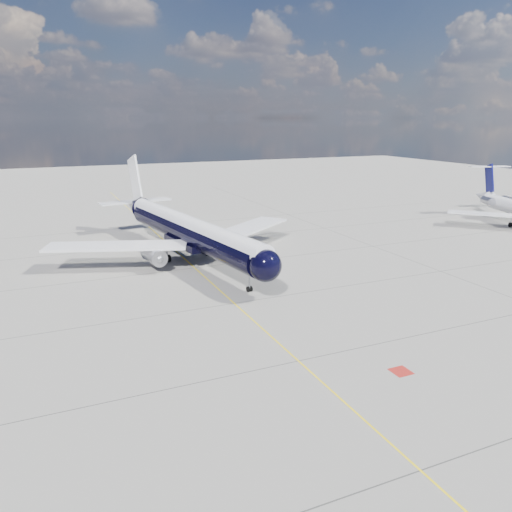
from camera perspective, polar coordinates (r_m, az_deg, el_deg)
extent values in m
plane|color=gray|center=(74.14, -8.16, -0.33)|extent=(320.00, 320.00, 0.00)
cube|color=yellow|center=(69.52, -7.02, -1.35)|extent=(0.16, 160.00, 0.01)
cube|color=maroon|center=(43.51, 16.23, -12.55)|extent=(1.60, 1.60, 0.01)
cylinder|color=black|center=(72.30, -7.52, 2.66)|extent=(9.21, 37.44, 3.73)
sphere|color=black|center=(55.65, 1.08, -1.10)|extent=(4.24, 4.24, 3.73)
cone|color=black|center=(93.27, -13.59, 5.62)|extent=(4.71, 7.35, 3.73)
cylinder|color=white|center=(72.11, -7.55, 3.39)|extent=(8.69, 39.26, 2.91)
cube|color=black|center=(55.34, 1.20, -0.61)|extent=(2.50, 1.51, 0.54)
cube|color=white|center=(70.34, -15.63, 1.11)|extent=(19.40, 10.91, 0.31)
cube|color=white|center=(78.49, -1.13, 3.15)|extent=(18.06, 15.16, 0.31)
cube|color=black|center=(72.62, -7.49, 1.61)|extent=(5.53, 10.32, 0.98)
cylinder|color=#B9B9C1|center=(68.65, -11.59, 0.06)|extent=(2.84, 4.79, 2.20)
cylinder|color=#B9B9C1|center=(73.92, -2.34, 1.47)|extent=(2.84, 4.79, 2.20)
sphere|color=gray|center=(66.79, -10.95, -0.34)|extent=(1.23, 1.23, 1.08)
sphere|color=gray|center=(72.20, -1.52, 1.13)|extent=(1.23, 1.23, 1.08)
cube|color=white|center=(68.64, -11.68, 0.68)|extent=(0.68, 3.14, 1.08)
cube|color=white|center=(73.91, -2.42, 2.05)|extent=(0.68, 3.14, 1.08)
cube|color=white|center=(92.12, -13.68, 8.64)|extent=(1.23, 6.20, 8.37)
cube|color=white|center=(93.14, -13.62, 6.09)|extent=(13.08, 5.00, 0.22)
cylinder|color=gray|center=(59.28, -0.76, -2.98)|extent=(0.20, 0.20, 2.06)
cylinder|color=black|center=(59.47, -0.92, -3.82)|extent=(0.28, 0.71, 0.69)
cylinder|color=black|center=(59.66, -0.60, -3.75)|extent=(0.28, 0.71, 0.69)
cylinder|color=gray|center=(73.08, -10.17, 0.43)|extent=(0.29, 0.29, 1.86)
cylinder|color=gray|center=(75.57, -5.77, 1.10)|extent=(0.29, 0.29, 1.86)
cylinder|color=black|center=(72.80, -9.97, -0.26)|extent=(0.60, 1.13, 1.08)
cylinder|color=black|center=(73.77, -10.30, -0.07)|extent=(0.60, 1.13, 1.08)
cylinder|color=black|center=(75.30, -5.57, 0.43)|extent=(0.60, 1.13, 1.08)
cylinder|color=black|center=(76.23, -5.94, 0.61)|extent=(0.60, 1.13, 1.08)
cone|color=white|center=(119.01, 24.53, 6.22)|extent=(4.37, 5.91, 2.85)
cube|color=white|center=(103.33, 24.73, 4.39)|extent=(11.53, 11.89, 0.23)
cylinder|color=#B9B9C1|center=(112.94, 24.98, 5.74)|extent=(2.57, 3.70, 1.58)
cylinder|color=#B9B9C1|center=(115.23, 26.89, 5.68)|extent=(2.57, 3.70, 1.58)
cube|color=white|center=(113.21, 25.21, 5.74)|extent=(1.54, 1.94, 0.19)
cube|color=white|center=(114.95, 26.67, 5.69)|extent=(1.54, 1.94, 0.19)
cube|color=#0A0C4B|center=(117.17, 25.12, 7.99)|extent=(1.65, 4.29, 6.47)
cube|color=white|center=(117.48, 25.11, 9.26)|extent=(8.68, 4.68, 0.17)
cylinder|color=gray|center=(106.34, 27.10, 3.49)|extent=(0.27, 0.27, 1.79)
cylinder|color=black|center=(106.44, 27.06, 3.19)|extent=(0.60, 0.95, 0.89)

